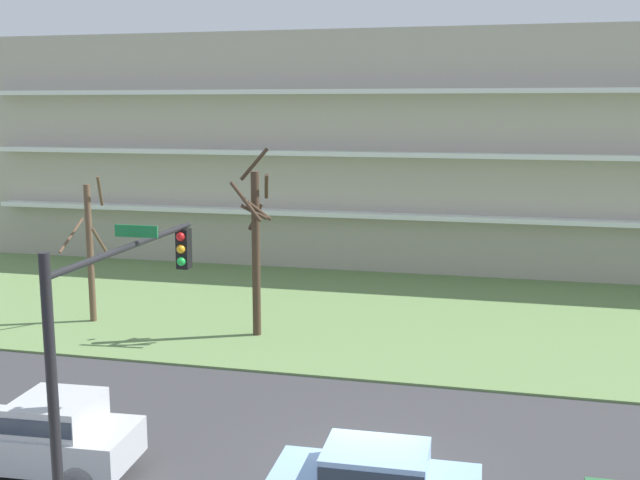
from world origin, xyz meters
name	(u,v)px	position (x,y,z in m)	size (l,w,h in m)	color
ground	(372,472)	(0.00, 0.00, 0.00)	(160.00, 160.00, 0.00)	#38383A
grass_lawn_strip	(429,317)	(0.00, 14.00, 0.04)	(80.00, 16.00, 0.08)	#66844C
apartment_building	(457,148)	(0.00, 28.22, 6.26)	(52.67, 13.40, 12.52)	#B2A899
tree_far_left	(90,250)	(-13.19, 10.08, 3.01)	(1.65, 1.72, 6.02)	brown
tree_left	(256,244)	(-6.13, 9.80, 3.60)	(1.52, 1.57, 7.15)	#423023
sedan_blue_center_left	(376,479)	(0.42, -2.00, 0.87)	(4.45, 1.91, 1.57)	#8CB2E0
pickup_silver_center_right	(32,434)	(-7.82, -1.99, 1.02)	(5.51, 2.31, 1.95)	#B7BABF
traffic_signal_mast	(111,341)	(-4.10, -4.69, 4.42)	(0.90, 5.69, 6.42)	black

